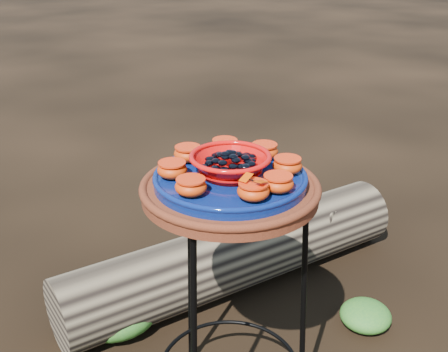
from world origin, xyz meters
TOP-DOWN VIEW (x-y plane):
  - plant_stand at (0.00, 0.00)m, footprint 0.44×0.44m
  - terracotta_saucer at (0.00, 0.00)m, footprint 0.44×0.44m
  - cobalt_plate at (0.00, 0.00)m, footprint 0.38×0.38m
  - red_bowl at (0.00, 0.00)m, footprint 0.19×0.19m
  - glass_gems at (0.00, 0.00)m, footprint 0.15×0.15m
  - orange_half_0 at (-0.03, -0.14)m, footprint 0.07×0.07m
  - orange_half_1 at (0.04, -0.14)m, footprint 0.07×0.07m
  - orange_half_2 at (0.12, -0.07)m, footprint 0.07×0.07m
  - orange_half_3 at (0.14, 0.04)m, footprint 0.07×0.07m
  - orange_half_4 at (0.07, 0.12)m, footprint 0.07×0.07m
  - orange_half_5 at (-0.04, 0.14)m, footprint 0.07×0.07m
  - orange_half_6 at (-0.12, 0.07)m, footprint 0.07×0.07m
  - orange_half_7 at (-0.14, -0.04)m, footprint 0.07×0.07m
  - butterfly at (-0.03, -0.14)m, footprint 0.08×0.07m
  - driftwood_log at (0.38, 0.50)m, footprint 1.44×0.42m
  - foliage_right at (0.62, 0.02)m, footprint 0.18×0.18m
  - foliage_back at (-0.13, 0.53)m, footprint 0.32×0.32m

SIDE VIEW (x-z plane):
  - foliage_right at x=0.62m, z-range 0.00..0.09m
  - foliage_back at x=-0.13m, z-range 0.00..0.16m
  - driftwood_log at x=0.38m, z-range 0.00..0.27m
  - plant_stand at x=0.00m, z-range 0.00..0.70m
  - terracotta_saucer at x=0.00m, z-range 0.70..0.74m
  - cobalt_plate at x=0.00m, z-range 0.74..0.76m
  - orange_half_0 at x=-0.03m, z-range 0.76..0.80m
  - orange_half_1 at x=0.04m, z-range 0.76..0.80m
  - orange_half_2 at x=0.12m, z-range 0.76..0.80m
  - orange_half_3 at x=0.14m, z-range 0.76..0.80m
  - orange_half_4 at x=0.07m, z-range 0.76..0.80m
  - orange_half_5 at x=-0.04m, z-range 0.76..0.80m
  - orange_half_6 at x=-0.12m, z-range 0.76..0.80m
  - orange_half_7 at x=-0.14m, z-range 0.76..0.80m
  - red_bowl at x=0.00m, z-range 0.76..0.81m
  - butterfly at x=-0.03m, z-range 0.80..0.81m
  - glass_gems at x=0.00m, z-range 0.81..0.84m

